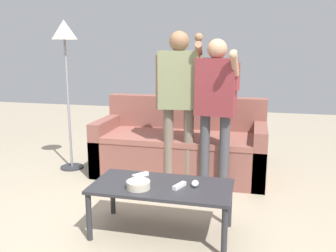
# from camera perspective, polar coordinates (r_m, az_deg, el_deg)

# --- Properties ---
(ground_plane) EXTENTS (12.00, 12.00, 0.00)m
(ground_plane) POSITION_cam_1_polar(r_m,az_deg,el_deg) (3.08, -6.26, -16.13)
(ground_plane) COLOR tan
(couch) EXTENTS (1.94, 0.85, 0.88)m
(couch) POSITION_cam_1_polar(r_m,az_deg,el_deg) (4.26, 2.03, -3.43)
(couch) COLOR brown
(couch) RESTS_ON ground
(coffee_table) EXTENTS (1.10, 0.54, 0.41)m
(coffee_table) POSITION_cam_1_polar(r_m,az_deg,el_deg) (2.88, -1.00, -10.15)
(coffee_table) COLOR #2D2D33
(coffee_table) RESTS_ON ground
(snack_bowl) EXTENTS (0.18, 0.18, 0.06)m
(snack_bowl) POSITION_cam_1_polar(r_m,az_deg,el_deg) (2.80, -4.71, -9.23)
(snack_bowl) COLOR beige
(snack_bowl) RESTS_ON coffee_table
(game_remote_nunchuk) EXTENTS (0.06, 0.09, 0.05)m
(game_remote_nunchuk) POSITION_cam_1_polar(r_m,az_deg,el_deg) (2.83, 4.29, -9.04)
(game_remote_nunchuk) COLOR white
(game_remote_nunchuk) RESTS_ON coffee_table
(floor_lamp) EXTENTS (0.29, 0.29, 1.77)m
(floor_lamp) POSITION_cam_1_polar(r_m,az_deg,el_deg) (4.44, -15.98, 12.27)
(floor_lamp) COLOR #2D2D33
(floor_lamp) RESTS_ON ground
(player_right) EXTENTS (0.45, 0.40, 1.55)m
(player_right) POSITION_cam_1_polar(r_m,az_deg,el_deg) (3.58, 7.56, 4.32)
(player_right) COLOR #47474C
(player_right) RESTS_ON ground
(player_center) EXTENTS (0.49, 0.31, 1.63)m
(player_center) POSITION_cam_1_polar(r_m,az_deg,el_deg) (3.70, 1.72, 5.46)
(player_center) COLOR #756656
(player_center) RESTS_ON ground
(game_remote_wand_near) EXTENTS (0.12, 0.14, 0.03)m
(game_remote_wand_near) POSITION_cam_1_polar(r_m,az_deg,el_deg) (3.04, -4.40, -7.74)
(game_remote_wand_near) COLOR white
(game_remote_wand_near) RESTS_ON coffee_table
(game_remote_wand_far) EXTENTS (0.09, 0.15, 0.03)m
(game_remote_wand_far) POSITION_cam_1_polar(r_m,az_deg,el_deg) (2.81, 1.80, -9.41)
(game_remote_wand_far) COLOR white
(game_remote_wand_far) RESTS_ON coffee_table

